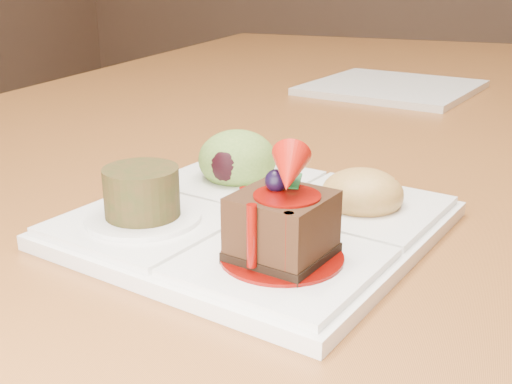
% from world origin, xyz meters
% --- Properties ---
extents(dining_table, '(1.00, 1.80, 0.75)m').
position_xyz_m(dining_table, '(0.00, 0.00, 0.68)').
color(dining_table, '#985827').
rests_on(dining_table, ground).
extents(sampler_plate, '(0.32, 0.32, 0.10)m').
position_xyz_m(sampler_plate, '(0.13, -0.60, 0.77)').
color(sampler_plate, white).
rests_on(sampler_plate, dining_table).
extents(second_plate, '(0.32, 0.32, 0.01)m').
position_xyz_m(second_plate, '(0.13, 0.07, 0.76)').
color(second_plate, white).
rests_on(second_plate, dining_table).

